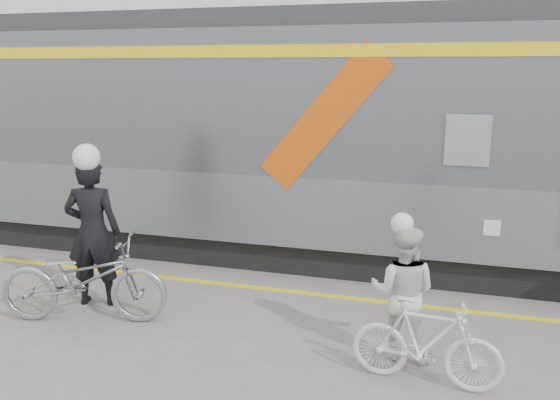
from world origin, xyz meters
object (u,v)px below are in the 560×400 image
at_px(man, 93,232).
at_px(bicycle_right, 426,342).
at_px(bicycle_left, 84,279).
at_px(woman, 403,292).

bearing_deg(man, bicycle_right, 153.71).
xyz_separation_m(bicycle_left, woman, (4.01, 0.20, 0.20)).
height_order(man, woman, man).
distance_m(woman, bicycle_right, 0.70).
distance_m(man, bicycle_left, 0.75).
distance_m(bicycle_left, bicycle_right, 4.32).
bearing_deg(bicycle_right, man, 83.51).
xyz_separation_m(man, bicycle_left, (0.20, -0.55, -0.46)).
bearing_deg(bicycle_left, bicycle_right, -109.64).
bearing_deg(bicycle_right, woman, 33.37).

